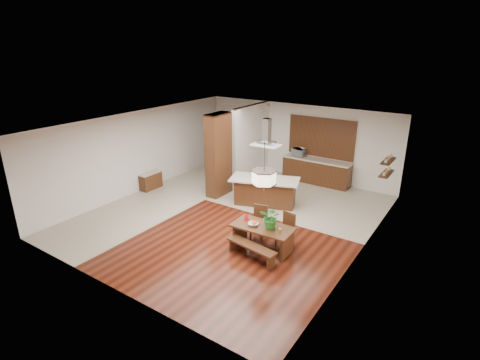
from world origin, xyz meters
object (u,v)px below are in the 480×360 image
Objects in this scene: dining_bench at (251,252)px; island_cup at (275,181)px; dining_table at (263,232)px; dining_chair_left at (258,222)px; dining_chair_right at (285,230)px; hallway_console at (151,181)px; foliage_plant at (271,218)px; fruit_bowl at (253,224)px; kitchen_island at (265,191)px; pendant_lantern at (264,168)px; range_hood at (267,132)px; microwave at (299,152)px.

dining_bench is 3.25m from island_cup.
dining_chair_left is (-0.41, 0.47, -0.03)m from dining_table.
island_cup is at bearing 135.31° from dining_chair_right.
foliage_plant reaches higher than hallway_console.
fruit_bowl is 2.90m from kitchen_island.
hallway_console is 1.48× the size of foliage_plant.
hallway_console reaches higher than dining_bench.
dining_chair_left is (-0.43, 1.05, 0.26)m from dining_bench.
pendant_lantern reaches higher than dining_table.
dining_table is at bearing -14.08° from hallway_console.
pendant_lantern reaches higher than fruit_bowl.
dining_table is 2.73× the size of foliage_plant.
range_hood is (-1.01, 2.08, 2.01)m from dining_chair_left.
island_cup is at bearing 112.35° from pendant_lantern.
kitchen_island is (-1.44, 3.12, 0.28)m from dining_bench.
dining_table is at bearing 91.96° from dining_bench.
pendant_lantern is 1.30m from foliage_plant.
dining_bench is at bearing -109.45° from foliage_plant.
hallway_console is 1.65× the size of microwave.
island_cup is (-1.01, 2.99, 0.77)m from dining_bench.
dining_bench is 0.74m from fruit_bowl.
kitchen_island is (-1.42, 2.54, -0.01)m from dining_table.
microwave is (-0.19, 2.88, -1.37)m from range_hood.
dining_table is at bearing -79.86° from kitchen_island.
pendant_lantern is at bearing 20.92° from fruit_bowl.
kitchen_island is (4.22, 1.13, 0.16)m from hallway_console.
island_cup is (4.64, 1.00, 0.65)m from hallway_console.
foliage_plant is 1.11× the size of microwave.
dining_table is (5.64, -1.41, 0.17)m from hallway_console.
hallway_console is 5.81m from dining_table.
dining_chair_left is 0.80m from dining_chair_right.
dining_chair_right is (0.36, 1.08, 0.25)m from dining_bench.
pendant_lantern is 5.78m from microwave.
dining_chair_right is 3.39m from range_hood.
pendant_lantern is 4.84× the size of fruit_bowl.
hallway_console is at bearing -164.94° from range_hood.
kitchen_island is 1.99m from range_hood.
kitchen_island is 2.70× the size of range_hood.
pendant_lantern is at bearing -45.00° from dining_table.
dining_table is at bearing 20.92° from fruit_bowl.
hallway_console is at bearing -178.97° from dining_chair_right.
hallway_console is 0.96× the size of dining_chair_left.
dining_bench is 2.38× the size of foliage_plant.
island_cup reaches higher than dining_chair_left.
dining_table is 0.53m from foliage_plant.
pendant_lantern reaches higher than foliage_plant.
dining_chair_right reaches higher than fruit_bowl.
microwave reaches higher than dining_bench.
dining_bench is at bearing -19.38° from hallway_console.
dining_table is 0.33m from fruit_bowl.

